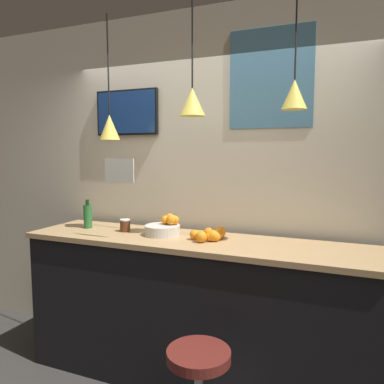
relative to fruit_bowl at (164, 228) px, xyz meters
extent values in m
cube|color=beige|center=(0.25, 0.38, 0.29)|extent=(8.00, 0.06, 2.90)
cube|color=black|center=(0.25, -0.05, -0.63)|extent=(2.57, 0.59, 1.06)
cube|color=tan|center=(0.25, -0.05, -0.08)|extent=(2.61, 0.63, 0.04)
cylinder|color=#5B1E19|center=(0.56, -0.70, -0.56)|extent=(0.37, 0.37, 0.06)
cylinder|color=beige|center=(-0.01, -0.01, -0.02)|extent=(0.27, 0.27, 0.08)
sphere|color=orange|center=(-0.01, 0.03, 0.06)|extent=(0.07, 0.07, 0.07)
sphere|color=orange|center=(0.07, 0.04, 0.06)|extent=(0.07, 0.07, 0.07)
sphere|color=orange|center=(0.05, 0.02, 0.06)|extent=(0.08, 0.08, 0.08)
sphere|color=orange|center=(0.02, 0.06, 0.06)|extent=(0.08, 0.08, 0.08)
sphere|color=orange|center=(0.43, 0.07, -0.01)|extent=(0.09, 0.09, 0.09)
sphere|color=orange|center=(0.28, -0.06, -0.02)|extent=(0.08, 0.08, 0.08)
sphere|color=orange|center=(0.44, -0.01, -0.02)|extent=(0.08, 0.08, 0.08)
sphere|color=orange|center=(0.35, -0.12, -0.02)|extent=(0.08, 0.08, 0.08)
sphere|color=orange|center=(0.37, 0.01, -0.01)|extent=(0.08, 0.08, 0.08)
sphere|color=orange|center=(0.42, 0.07, -0.02)|extent=(0.07, 0.07, 0.07)
sphere|color=orange|center=(0.42, -0.06, -0.01)|extent=(0.08, 0.08, 0.08)
sphere|color=orange|center=(0.40, -0.06, -0.02)|extent=(0.07, 0.07, 0.07)
sphere|color=orange|center=(0.44, -0.05, -0.02)|extent=(0.07, 0.07, 0.07)
cylinder|color=#286B33|center=(-0.72, -0.01, 0.04)|extent=(0.07, 0.07, 0.19)
cylinder|color=#286B33|center=(-0.72, -0.01, 0.16)|extent=(0.03, 0.03, 0.05)
cylinder|color=#562D19|center=(-0.35, -0.01, -0.01)|extent=(0.08, 0.08, 0.09)
cylinder|color=white|center=(-0.35, -0.01, 0.04)|extent=(0.08, 0.08, 0.01)
cylinder|color=black|center=(-0.45, -0.04, 1.26)|extent=(0.01, 0.01, 0.76)
cone|color=#EAD14C|center=(-0.45, -0.04, 0.78)|extent=(0.16, 0.16, 0.20)
sphere|color=#F9EFCC|center=(-0.45, -0.04, 0.70)|extent=(0.04, 0.04, 0.04)
cylinder|color=black|center=(0.25, -0.04, 1.34)|extent=(0.01, 0.01, 0.60)
cone|color=#EAD14C|center=(0.25, -0.04, 0.94)|extent=(0.19, 0.19, 0.20)
sphere|color=#F9EFCC|center=(0.25, -0.04, 0.86)|extent=(0.04, 0.04, 0.04)
cylinder|color=black|center=(0.96, -0.04, 1.34)|extent=(0.01, 0.01, 0.59)
cone|color=#EAD14C|center=(0.96, -0.04, 0.95)|extent=(0.16, 0.16, 0.19)
sphere|color=#F9EFCC|center=(0.96, -0.04, 0.88)|extent=(0.04, 0.04, 0.04)
cube|color=black|center=(-0.52, 0.33, 0.93)|extent=(0.61, 0.04, 0.39)
cube|color=navy|center=(-0.52, 0.31, 0.93)|extent=(0.58, 0.01, 0.36)
cube|color=silver|center=(-0.21, -0.28, 0.45)|extent=(0.24, 0.01, 0.17)
cube|color=teal|center=(0.73, 0.34, 1.14)|extent=(0.63, 0.01, 0.74)
camera|label=1|loc=(1.29, -2.55, 0.59)|focal=35.00mm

